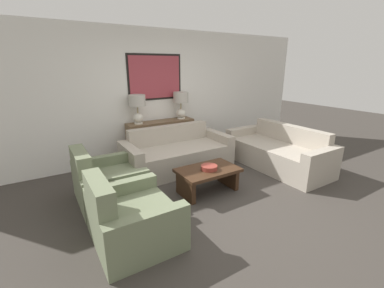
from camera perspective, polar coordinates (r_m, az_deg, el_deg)
name	(u,v)px	position (r m, az deg, el deg)	size (l,w,h in m)	color
ground_plane	(226,201)	(3.94, 7.50, -12.50)	(20.00, 20.00, 0.00)	#3D3833
back_wall	(155,95)	(5.56, -8.26, 10.70)	(7.97, 0.12, 2.65)	silver
console_table	(161,140)	(5.52, -6.80, 0.93)	(1.44, 0.34, 0.82)	brown
table_lamp_left	(137,105)	(5.17, -12.05, 8.45)	(0.32, 0.32, 0.57)	silver
table_lamp_right	(181,101)	(5.57, -2.49, 9.42)	(0.32, 0.32, 0.57)	silver
couch_by_back_wall	(177,155)	(4.96, -3.30, -2.38)	(2.04, 0.92, 0.80)	#ADA393
couch_by_side	(278,153)	(5.34, 18.50, -1.86)	(0.92, 2.04, 0.80)	#ADA393
coffee_table	(208,175)	(4.08, 3.54, -6.94)	(0.95, 0.60, 0.39)	#3D2616
decorative_bowl	(209,167)	(4.00, 3.83, -5.23)	(0.26, 0.26, 0.07)	#93382D
armchair_near_back_wall	(107,184)	(4.00, -18.43, -8.35)	(0.89, 0.99, 0.84)	#707A5B
armchair_near_camera	(131,219)	(3.09, -13.41, -15.98)	(0.89, 0.99, 0.84)	#707A5B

